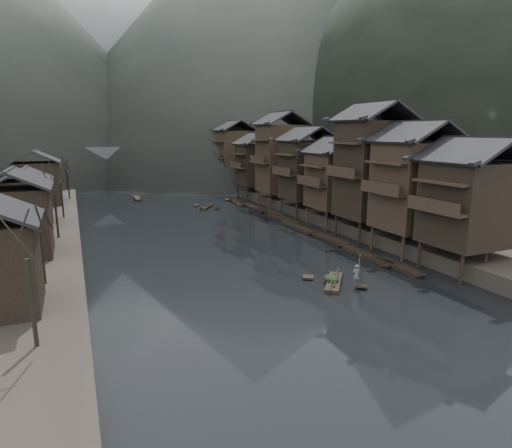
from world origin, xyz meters
TOP-DOWN VIEW (x-y plane):
  - water at (0.00, 0.00)m, footprint 300.00×300.00m
  - right_bank at (35.00, 40.00)m, footprint 40.00×200.00m
  - stilt_houses at (17.28, 19.67)m, footprint 9.00×67.60m
  - left_houses at (-20.50, 20.12)m, footprint 8.10×53.20m
  - bare_trees at (-17.00, 20.36)m, footprint 3.61×72.87m
  - moored_sampans at (11.94, 15.95)m, footprint 3.17×47.76m
  - midriver_boats at (-0.73, 51.13)m, footprint 15.03×38.05m
  - stone_bridge at (-0.00, 72.00)m, footprint 40.00×6.00m
  - hills at (6.63, 168.13)m, footprint 320.00×380.00m
  - hero_sampan at (4.32, -6.32)m, footprint 3.96×4.71m
  - cargo_heap at (4.17, -6.13)m, footprint 1.16×1.52m
  - boatman at (5.46, -7.77)m, footprint 0.73×0.55m
  - bamboo_pole at (5.66, -7.77)m, footprint 1.11×1.64m

SIDE VIEW (x-z plane):
  - water at x=0.00m, z-range 0.00..0.00m
  - hero_sampan at x=4.32m, z-range -0.02..0.42m
  - moored_sampans at x=11.94m, z-range -0.03..0.44m
  - midriver_boats at x=-0.73m, z-range -0.02..0.42m
  - cargo_heap at x=4.17m, z-range 0.44..1.14m
  - right_bank at x=35.00m, z-range 0.00..1.80m
  - boatman at x=5.46m, z-range 0.44..2.25m
  - bamboo_pole at x=5.66m, z-range 2.25..5.94m
  - stone_bridge at x=0.00m, z-range 0.61..9.61m
  - left_houses at x=-20.50m, z-range 1.30..10.02m
  - bare_trees at x=-17.00m, z-range 2.55..9.76m
  - stilt_houses at x=17.28m, z-range 0.76..16.92m
  - hills at x=6.63m, z-range -5.49..113.23m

